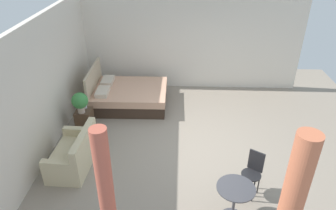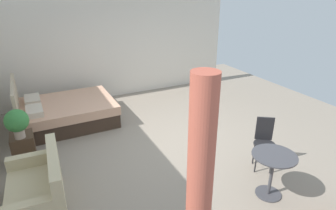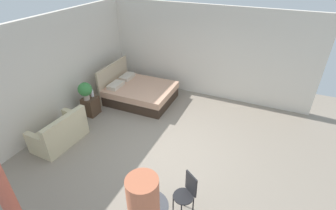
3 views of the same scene
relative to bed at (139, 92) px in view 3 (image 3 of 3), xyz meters
The scene contains 10 objects.
ground_plane 2.61m from the bed, 136.42° to the right, with size 9.39×9.53×0.02m, color gray.
wall_back 2.65m from the bed, 141.73° to the left, with size 9.39×0.12×2.89m, color silver.
wall_right 2.50m from the bed, 53.46° to the right, with size 0.12×6.53×2.89m, color silver.
bed is the anchor object (origin of this frame).
couch 2.77m from the bed, 165.05° to the left, with size 1.31×0.79×0.84m.
nightstand 1.57m from the bed, 145.51° to the left, with size 0.42×0.38×0.55m.
potted_plant 1.75m from the bed, 147.27° to the left, with size 0.39×0.39×0.52m.
vase 1.50m from the bed, 143.38° to the left, with size 0.10×0.10×0.20m.
cafe_chair_near_window 4.35m from the bed, 138.99° to the right, with size 0.51×0.51×0.92m.
curtain_right 4.94m from the bed, behind, with size 0.21×0.21×2.44m.
Camera 3 is at (-4.22, -1.95, 4.10)m, focal length 26.68 mm.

